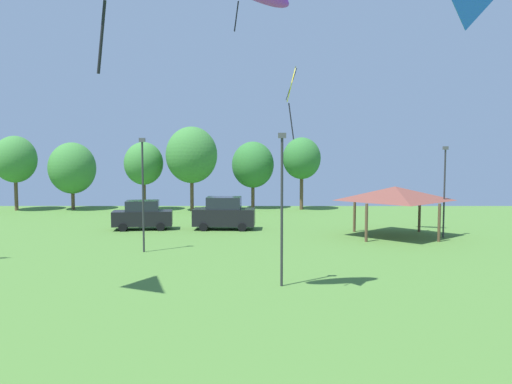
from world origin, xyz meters
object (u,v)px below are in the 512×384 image
at_px(park_pavilion, 395,194).
at_px(treeline_tree_3, 192,155).
at_px(light_post_1, 282,201).
at_px(treeline_tree_5, 302,159).
at_px(treeline_tree_4, 253,165).
at_px(kite_flying_2, 292,88).
at_px(parked_car_leftmost, 143,215).
at_px(light_post_0, 143,189).
at_px(light_post_2, 445,186).
at_px(parked_car_second_from_left, 224,214).
at_px(treeline_tree_2, 144,164).
at_px(treeline_tree_1, 73,168).
at_px(treeline_tree_0, 15,159).

height_order(park_pavilion, treeline_tree_3, treeline_tree_3).
relative_size(light_post_1, treeline_tree_5, 0.94).
distance_m(treeline_tree_3, treeline_tree_4, 6.76).
relative_size(kite_flying_2, treeline_tree_4, 0.43).
bearing_deg(parked_car_leftmost, light_post_0, -84.74).
bearing_deg(light_post_2, parked_car_leftmost, 170.27).
distance_m(parked_car_second_from_left, park_pavilion, 13.00).
bearing_deg(treeline_tree_2, treeline_tree_4, 10.48).
xyz_separation_m(light_post_0, treeline_tree_3, (0.37, 21.84, 1.79)).
bearing_deg(kite_flying_2, treeline_tree_4, 92.96).
distance_m(parked_car_leftmost, park_pavilion, 19.15).
bearing_deg(treeline_tree_3, park_pavilion, -44.26).
distance_m(treeline_tree_2, treeline_tree_4, 11.29).
xyz_separation_m(park_pavilion, treeline_tree_4, (-10.25, 18.60, 1.52)).
height_order(light_post_1, treeline_tree_3, treeline_tree_3).
distance_m(light_post_1, treeline_tree_3, 31.07).
bearing_deg(treeline_tree_4, light_post_1, -87.37).
relative_size(light_post_0, treeline_tree_1, 1.00).
bearing_deg(treeline_tree_4, park_pavilion, -61.14).
distance_m(park_pavilion, treeline_tree_3, 23.04).
bearing_deg(treeline_tree_1, treeline_tree_4, 4.08).
distance_m(light_post_0, treeline_tree_1, 26.12).
bearing_deg(treeline_tree_2, treeline_tree_1, 174.49).
height_order(light_post_1, treeline_tree_5, treeline_tree_5).
distance_m(parked_car_second_from_left, treeline_tree_3, 13.93).
distance_m(treeline_tree_0, treeline_tree_5, 29.20).
relative_size(treeline_tree_4, treeline_tree_5, 0.94).
relative_size(light_post_2, treeline_tree_2, 0.93).
height_order(light_post_2, treeline_tree_3, treeline_tree_3).
bearing_deg(parked_car_second_from_left, treeline_tree_4, 84.51).
bearing_deg(treeline_tree_0, light_post_2, -24.20).
distance_m(park_pavilion, treeline_tree_1, 33.67).
xyz_separation_m(kite_flying_2, treeline_tree_3, (-7.93, 31.89, -3.12)).
height_order(treeline_tree_4, treeline_tree_5, treeline_tree_5).
bearing_deg(treeline_tree_1, treeline_tree_0, -172.25).
height_order(park_pavilion, light_post_1, light_post_1).
xyz_separation_m(treeline_tree_2, treeline_tree_3, (4.95, -0.57, 0.88)).
bearing_deg(treeline_tree_5, light_post_2, -64.15).
distance_m(parked_car_leftmost, treeline_tree_1, 17.51).
distance_m(light_post_1, treeline_tree_1, 37.26).
xyz_separation_m(kite_flying_2, treeline_tree_5, (3.25, 33.17, -3.49)).
relative_size(parked_car_leftmost, treeline_tree_3, 0.56).
xyz_separation_m(parked_car_leftmost, treeline_tree_5, (13.54, 13.92, 4.16)).
distance_m(light_post_1, light_post_2, 18.23).
height_order(park_pavilion, treeline_tree_2, treeline_tree_2).
distance_m(treeline_tree_0, treeline_tree_4, 24.26).
distance_m(park_pavilion, light_post_2, 3.44).
distance_m(light_post_1, treeline_tree_5, 31.57).
xyz_separation_m(parked_car_second_from_left, treeline_tree_5, (7.20, 13.87, 4.04)).
xyz_separation_m(park_pavilion, treeline_tree_1, (-28.88, 17.27, 1.21)).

